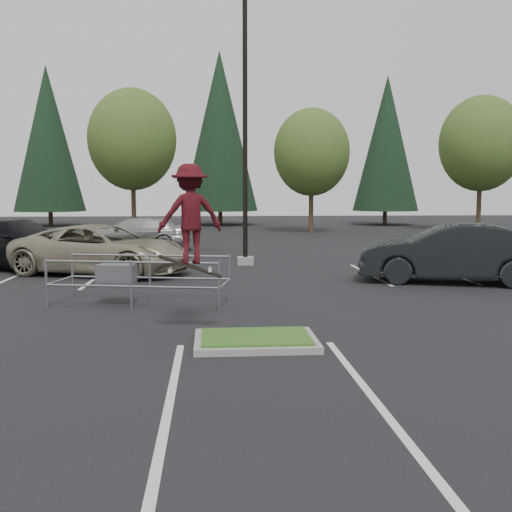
{
  "coord_description": "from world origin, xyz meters",
  "views": [
    {
      "loc": [
        -0.79,
        -10.56,
        2.73
      ],
      "look_at": [
        0.12,
        1.5,
        1.45
      ],
      "focal_mm": 42.0,
      "sensor_mm": 36.0,
      "label": 1
    }
  ],
  "objects": [
    {
      "name": "ground",
      "position": [
        0.0,
        0.0,
        0.0
      ],
      "size": [
        120.0,
        120.0,
        0.0
      ],
      "primitive_type": "plane",
      "color": "black",
      "rests_on": "ground"
    },
    {
      "name": "grass_median",
      "position": [
        0.0,
        0.0,
        0.08
      ],
      "size": [
        2.2,
        1.6,
        0.16
      ],
      "color": "gray",
      "rests_on": "ground"
    },
    {
      "name": "stall_lines",
      "position": [
        -1.35,
        6.02,
        0.0
      ],
      "size": [
        22.62,
        17.6,
        0.01
      ],
      "color": "silver",
      "rests_on": "ground"
    },
    {
      "name": "light_pole",
      "position": [
        0.5,
        12.0,
        4.56
      ],
      "size": [
        0.7,
        0.6,
        10.12
      ],
      "color": "gray",
      "rests_on": "ground"
    },
    {
      "name": "decid_b",
      "position": [
        -6.01,
        30.53,
        6.04
      ],
      "size": [
        5.89,
        5.89,
        9.64
      ],
      "color": "#38281C",
      "rests_on": "ground"
    },
    {
      "name": "decid_c",
      "position": [
        5.99,
        29.83,
        5.25
      ],
      "size": [
        5.12,
        5.12,
        8.38
      ],
      "color": "#38281C",
      "rests_on": "ground"
    },
    {
      "name": "decid_d",
      "position": [
        17.99,
        30.33,
        5.91
      ],
      "size": [
        5.76,
        5.76,
        9.43
      ],
      "color": "#38281C",
      "rests_on": "ground"
    },
    {
      "name": "conif_a",
      "position": [
        -14.0,
        40.0,
        7.1
      ],
      "size": [
        5.72,
        5.72,
        13.0
      ],
      "color": "#38281C",
      "rests_on": "ground"
    },
    {
      "name": "conif_b",
      "position": [
        0.0,
        40.5,
        7.85
      ],
      "size": [
        6.38,
        6.38,
        14.5
      ],
      "color": "#38281C",
      "rests_on": "ground"
    },
    {
      "name": "conif_c",
      "position": [
        14.0,
        39.5,
        6.85
      ],
      "size": [
        5.5,
        5.5,
        12.5
      ],
      "color": "#38281C",
      "rests_on": "ground"
    },
    {
      "name": "cart_corral",
      "position": [
        -2.97,
        4.09,
        0.75
      ],
      "size": [
        4.4,
        2.29,
        1.19
      ],
      "rotation": [
        0.0,
        0.0,
        -0.2
      ],
      "color": "gray",
      "rests_on": "ground"
    },
    {
      "name": "skateboarder",
      "position": [
        -1.2,
        1.0,
        2.31
      ],
      "size": [
        1.38,
        1.01,
        2.2
      ],
      "rotation": [
        0.0,
        0.0,
        3.4
      ],
      "color": "black",
      "rests_on": "ground"
    },
    {
      "name": "car_l_tan",
      "position": [
        -4.5,
        9.73,
        0.83
      ],
      "size": [
        6.59,
        4.75,
        1.67
      ],
      "primitive_type": "imported",
      "rotation": [
        0.0,
        0.0,
        1.2
      ],
      "color": "gray",
      "rests_on": "ground"
    },
    {
      "name": "car_l_black",
      "position": [
        -8.0,
        11.5,
        0.9
      ],
      "size": [
        6.73,
        4.75,
        1.81
      ],
      "primitive_type": "imported",
      "rotation": [
        0.0,
        0.0,
        1.17
      ],
      "color": "black",
      "rests_on": "ground"
    },
    {
      "name": "car_r_charc",
      "position": [
        6.5,
        7.0,
        0.91
      ],
      "size": [
        5.84,
        3.5,
        1.82
      ],
      "primitive_type": "imported",
      "rotation": [
        0.0,
        0.0,
        4.41
      ],
      "color": "black",
      "rests_on": "ground"
    },
    {
      "name": "car_r_black",
      "position": [
        10.0,
        11.5,
        0.69
      ],
      "size": [
        4.2,
        2.05,
        1.38
      ],
      "primitive_type": "imported",
      "rotation": [
        0.0,
        0.0,
        4.82
      ],
      "color": "black",
      "rests_on": "ground"
    },
    {
      "name": "car_far_silver",
      "position": [
        -4.4,
        18.0,
        0.79
      ],
      "size": [
        5.59,
        2.6,
        1.58
      ],
      "primitive_type": "imported",
      "rotation": [
        0.0,
        0.0,
        4.64
      ],
      "color": "#999894",
      "rests_on": "ground"
    }
  ]
}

